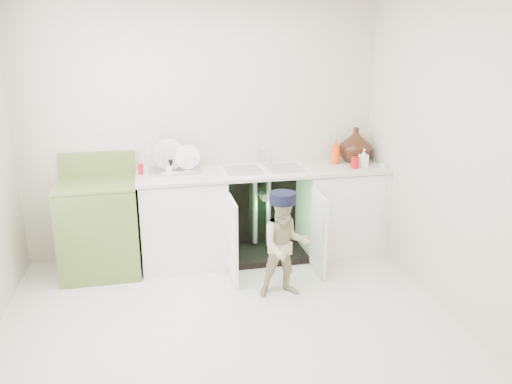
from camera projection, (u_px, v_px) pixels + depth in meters
ground at (230, 324)px, 3.86m from camera, size 3.50×3.50×0.00m
room_shell at (227, 167)px, 3.50m from camera, size 6.00×5.50×1.26m
counter_run at (267, 210)px, 4.98m from camera, size 2.44×1.02×1.25m
avocado_stove at (100, 226)px, 4.63m from camera, size 0.70×0.65×1.09m
repair_worker at (285, 244)px, 4.18m from camera, size 0.45×0.68×0.91m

